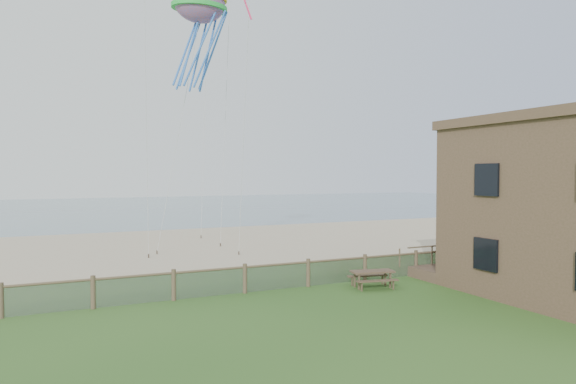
# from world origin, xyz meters

# --- Properties ---
(ground) EXTENTS (160.00, 160.00, 0.00)m
(ground) POSITION_xyz_m (0.00, 0.00, 0.00)
(ground) COLOR #284F1B
(ground) RESTS_ON ground
(sand_beach) EXTENTS (72.00, 20.00, 0.02)m
(sand_beach) POSITION_xyz_m (0.00, 22.00, 0.00)
(sand_beach) COLOR tan
(sand_beach) RESTS_ON ground
(ocean) EXTENTS (160.00, 68.00, 0.02)m
(ocean) POSITION_xyz_m (0.00, 66.00, 0.00)
(ocean) COLOR slate
(ocean) RESTS_ON ground
(chainlink_fence) EXTENTS (36.20, 0.20, 1.25)m
(chainlink_fence) POSITION_xyz_m (0.00, 6.00, 0.55)
(chainlink_fence) COLOR brown
(chainlink_fence) RESTS_ON ground
(motel_deck) EXTENTS (15.00, 2.00, 0.50)m
(motel_deck) POSITION_xyz_m (13.00, 5.00, 0.25)
(motel_deck) COLOR brown
(motel_deck) RESTS_ON ground
(picnic_table) EXTENTS (2.13, 1.77, 0.79)m
(picnic_table) POSITION_xyz_m (2.48, 4.62, 0.40)
(picnic_table) COLOR brown
(picnic_table) RESTS_ON ground
(octopus_kite) EXTENTS (3.59, 2.77, 6.78)m
(octopus_kite) POSITION_xyz_m (-2.39, 15.20, 13.23)
(octopus_kite) COLOR #EA4924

